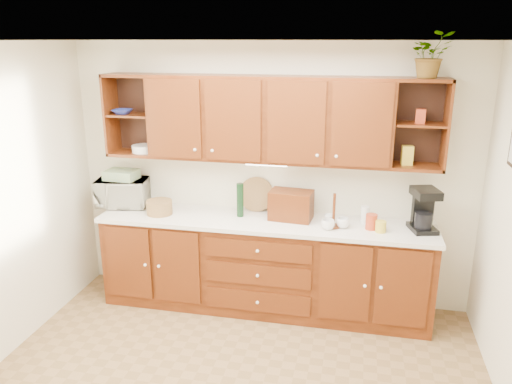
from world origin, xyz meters
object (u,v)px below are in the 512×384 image
at_px(microwave, 123,192).
at_px(potted_plant, 430,55).
at_px(bread_box, 291,205).
at_px(coffee_maker, 424,210).

relative_size(microwave, potted_plant, 1.35).
relative_size(microwave, bread_box, 1.28).
xyz_separation_m(microwave, bread_box, (1.77, -0.04, -0.00)).
bearing_deg(potted_plant, bread_box, -178.42).
relative_size(coffee_maker, potted_plant, 1.03).
bearing_deg(coffee_maker, potted_plant, 122.24).
relative_size(microwave, coffee_maker, 1.31).
distance_m(coffee_maker, potted_plant, 1.36).
bearing_deg(potted_plant, coffee_maker, -42.33).
height_order(bread_box, coffee_maker, coffee_maker).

